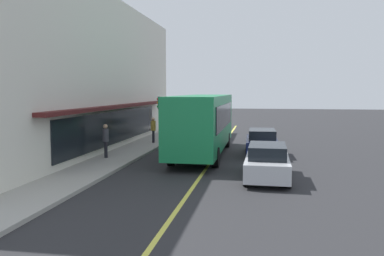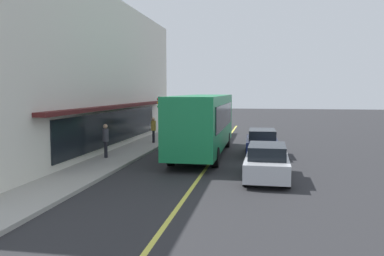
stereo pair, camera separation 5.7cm
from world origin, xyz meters
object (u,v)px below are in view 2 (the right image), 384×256
object	(u,v)px
bus	(203,122)
car_navy	(262,142)
pedestrian_waiting	(177,117)
pedestrian_near_storefront	(106,137)
car_white	(192,128)
traffic_light	(161,108)
car_silver	(267,162)
pedestrian_by_curb	(153,127)

from	to	relation	value
bus	car_navy	world-z (taller)	bus
pedestrian_waiting	pedestrian_near_storefront	xyz separation A→B (m)	(-16.43, 0.44, -0.02)
pedestrian_waiting	pedestrian_near_storefront	bearing A→B (deg)	178.46
car_white	car_navy	size ratio (longest dim) A/B	1.01
pedestrian_waiting	car_white	bearing A→B (deg)	-154.62
car_navy	pedestrian_waiting	xyz separation A→B (m)	(13.14, 7.91, 0.53)
car_white	pedestrian_waiting	bearing A→B (deg)	25.38
bus	car_white	world-z (taller)	bus
traffic_light	car_silver	bearing A→B (deg)	-145.91
car_navy	pedestrian_near_storefront	world-z (taller)	pedestrian_near_storefront
car_white	pedestrian_near_storefront	world-z (taller)	pedestrian_near_storefront
car_navy	pedestrian_waiting	world-z (taller)	pedestrian_waiting
car_white	car_navy	xyz separation A→B (m)	(-8.38, -5.65, 0.00)
traffic_light	pedestrian_near_storefront	distance (m)	7.87
bus	car_white	distance (m)	9.43
car_white	pedestrian_waiting	size ratio (longest dim) A/B	2.37
pedestrian_waiting	pedestrian_by_curb	size ratio (longest dim) A/B	1.05
bus	pedestrian_by_curb	size ratio (longest dim) A/B	6.31
traffic_light	car_navy	world-z (taller)	traffic_light
traffic_light	pedestrian_near_storefront	size ratio (longest dim) A/B	1.75
bus	pedestrian_near_storefront	size ratio (longest dim) A/B	6.10
bus	car_white	size ratio (longest dim) A/B	2.53
pedestrian_waiting	pedestrian_by_curb	distance (m)	9.91
bus	pedestrian_waiting	size ratio (longest dim) A/B	6.01
pedestrian_waiting	pedestrian_near_storefront	world-z (taller)	pedestrian_waiting
pedestrian_waiting	car_silver	bearing A→B (deg)	-157.59
car_navy	pedestrian_waiting	distance (m)	15.34
car_navy	car_silver	bearing A→B (deg)	-178.12
car_white	pedestrian_near_storefront	bearing A→B (deg)	166.97
car_white	car_navy	bearing A→B (deg)	-146.00
pedestrian_near_storefront	car_navy	bearing A→B (deg)	-68.52
traffic_light	car_white	size ratio (longest dim) A/B	0.73
bus	pedestrian_near_storefront	world-z (taller)	bus
pedestrian_near_storefront	traffic_light	bearing A→B (deg)	-8.50
car_navy	car_white	bearing A→B (deg)	34.00
traffic_light	pedestrian_waiting	size ratio (longest dim) A/B	1.73
traffic_light	pedestrian_waiting	world-z (taller)	traffic_light
pedestrian_waiting	pedestrian_by_curb	bearing A→B (deg)	-177.43
car_white	pedestrian_by_curb	xyz separation A→B (m)	(-5.14, 1.81, 0.47)
pedestrian_by_curb	pedestrian_near_storefront	bearing A→B (deg)	172.27
car_silver	pedestrian_waiting	distance (m)	21.32
traffic_light	pedestrian_waiting	xyz separation A→B (m)	(8.74, 0.71, -1.26)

